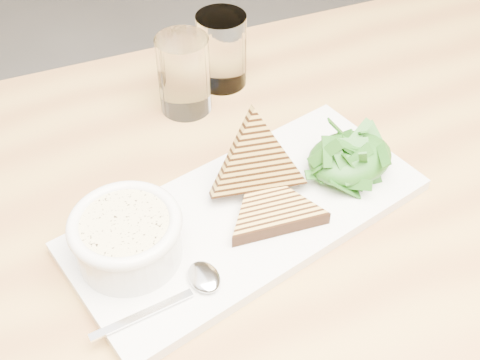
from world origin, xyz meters
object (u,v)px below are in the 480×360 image
glass_far (222,50)px  glass_near (184,75)px  platter (248,215)px  soup_bowl (128,241)px  table_top (243,239)px

glass_far → glass_near: bearing=-157.1°
glass_near → glass_far: glass_near is taller
platter → glass_far: size_ratio=3.82×
soup_bowl → glass_far: (0.25, 0.27, 0.02)m
table_top → soup_bowl: size_ratio=10.89×
platter → glass_near: size_ratio=3.78×
table_top → glass_near: glass_near is taller
platter → soup_bowl: 0.15m
table_top → soup_bowl: soup_bowl is taller
platter → glass_far: glass_far is taller
soup_bowl → platter: bearing=-0.7°
table_top → soup_bowl: bearing=174.9°
soup_bowl → table_top: bearing=-5.1°
table_top → glass_far: glass_far is taller
platter → glass_near: glass_near is taller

